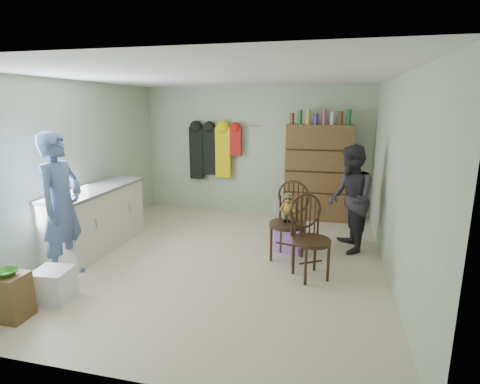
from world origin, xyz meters
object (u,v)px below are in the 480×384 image
(counter, at_px, (96,218))
(chair_front, at_px, (289,215))
(chair_far, at_px, (309,234))
(dresser, at_px, (318,172))

(counter, xyz_separation_m, chair_front, (2.89, 0.27, 0.16))
(chair_far, distance_m, dresser, 2.57)
(chair_front, relative_size, dresser, 0.54)
(chair_far, bearing_deg, dresser, 57.50)
(chair_far, bearing_deg, counter, 142.99)
(chair_front, height_order, dresser, dresser)
(counter, bearing_deg, chair_far, -4.44)
(chair_front, xyz_separation_m, dresser, (0.31, 2.02, 0.28))
(chair_front, bearing_deg, dresser, 98.09)
(counter, xyz_separation_m, chair_far, (3.20, -0.25, 0.10))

